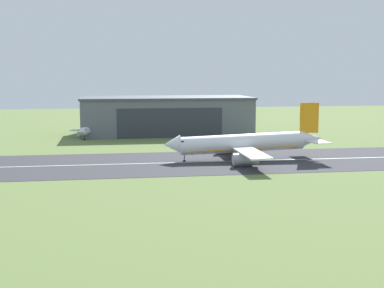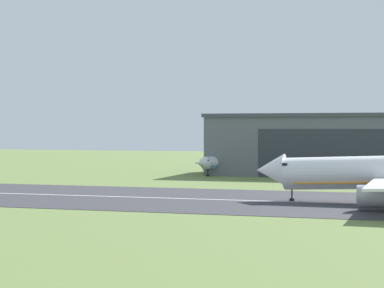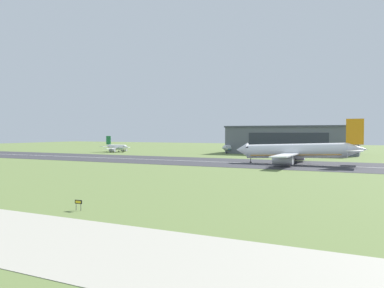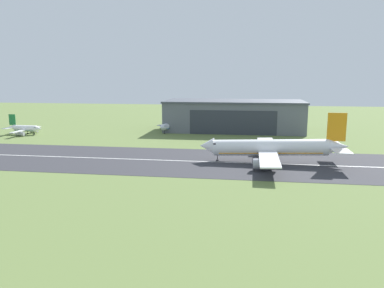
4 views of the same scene
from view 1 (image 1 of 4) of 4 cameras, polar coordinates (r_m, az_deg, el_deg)
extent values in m
plane|color=olive|center=(90.61, 0.62, -8.79)|extent=(633.97, 633.97, 0.00)
cube|color=#333338|center=(153.39, -3.45, -2.05)|extent=(393.97, 42.19, 0.06)
cube|color=silver|center=(153.39, -3.45, -2.03)|extent=(354.57, 0.70, 0.01)
cube|color=slate|center=(228.02, -2.79, 2.96)|extent=(70.41, 30.32, 14.90)
cube|color=#424751|center=(227.53, -2.80, 4.94)|extent=(71.41, 31.32, 0.90)
cube|color=#2D333D|center=(213.09, -2.34, 2.24)|extent=(42.24, 0.12, 11.92)
cylinder|color=white|center=(158.64, 5.34, 0.11)|extent=(37.01, 5.71, 6.56)
cone|color=white|center=(155.02, -2.15, -0.04)|extent=(5.04, 5.39, 5.50)
cone|color=white|center=(164.99, 12.65, 0.58)|extent=(6.62, 4.88, 5.02)
cube|color=black|center=(155.19, -1.18, 0.37)|extent=(1.16, 4.55, 0.48)
cube|color=orange|center=(158.83, 5.33, -0.42)|extent=(33.16, 5.41, 1.30)
cube|color=white|center=(171.87, 4.01, 0.38)|extent=(5.99, 22.21, 0.59)
cylinder|color=#A8A8B2|center=(170.15, 3.75, -0.34)|extent=(7.09, 3.38, 3.54)
cube|color=white|center=(145.39, 6.34, -0.95)|extent=(5.99, 22.21, 0.59)
cylinder|color=#A8A8B2|center=(147.09, 5.72, -1.60)|extent=(7.09, 3.38, 3.54)
cube|color=orange|center=(164.03, 12.40, 2.74)|extent=(5.82, 0.34, 9.09)
cube|color=white|center=(171.09, 11.66, 0.79)|extent=(5.17, 8.23, 0.24)
cube|color=white|center=(158.56, 13.34, 0.23)|extent=(5.17, 8.23, 0.24)
cylinder|color=black|center=(156.01, -0.82, -1.43)|extent=(0.24, 0.24, 2.45)
cylinder|color=black|center=(156.17, -0.82, -1.79)|extent=(0.84, 0.84, 0.44)
cylinder|color=black|center=(162.21, 4.97, -1.11)|extent=(0.24, 0.24, 2.45)
cylinder|color=black|center=(162.36, 4.97, -1.46)|extent=(0.84, 0.84, 0.44)
cylinder|color=black|center=(156.05, 5.52, -1.46)|extent=(0.24, 0.24, 2.45)
cylinder|color=black|center=(156.21, 5.52, -1.83)|extent=(0.84, 0.84, 0.44)
cylinder|color=silver|center=(217.90, -10.56, 1.56)|extent=(9.83, 18.19, 3.15)
cone|color=silver|center=(208.29, -11.73, 1.26)|extent=(3.98, 3.81, 3.15)
cone|color=silver|center=(227.97, -9.45, 1.99)|extent=(4.05, 4.57, 2.83)
cube|color=black|center=(209.63, -11.55, 1.48)|extent=(2.89, 2.03, 0.44)
cube|color=#146B9E|center=(217.99, -10.56, 1.34)|extent=(8.99, 16.43, 0.20)
cube|color=silver|center=(219.81, -11.87, 1.44)|extent=(8.12, 5.62, 0.40)
cylinder|color=#A8A8B2|center=(219.15, -11.79, 1.10)|extent=(3.35, 4.53, 1.95)
cube|color=silver|center=(215.53, -9.29, 1.38)|extent=(8.12, 5.62, 0.40)
cylinder|color=#A8A8B2|center=(215.34, -9.50, 1.04)|extent=(3.35, 4.53, 1.95)
cube|color=#146B9E|center=(227.13, -9.53, 2.90)|extent=(1.55, 3.28, 5.35)
cube|color=silver|center=(229.38, -10.39, 1.98)|extent=(5.59, 4.59, 0.24)
cube|color=silver|center=(226.33, -8.54, 1.94)|extent=(5.59, 4.59, 0.24)
cylinder|color=black|center=(210.93, -11.41, 0.67)|extent=(0.24, 0.24, 1.83)
cylinder|color=black|center=(211.01, -11.41, 0.48)|extent=(0.84, 0.84, 0.44)
cylinder|color=black|center=(219.04, -10.98, 0.93)|extent=(0.24, 0.24, 1.83)
cylinder|color=black|center=(219.12, -10.98, 0.75)|extent=(0.84, 0.84, 0.44)
cylinder|color=black|center=(217.53, -10.08, 0.90)|extent=(0.24, 0.24, 1.83)
cylinder|color=black|center=(217.61, -10.07, 0.72)|extent=(0.84, 0.84, 0.44)
camera|label=2|loc=(53.65, 45.82, -9.12)|focal=70.00mm
camera|label=3|loc=(66.55, 71.73, -9.34)|focal=35.00mm
camera|label=4|loc=(43.04, 38.87, 9.60)|focal=35.00mm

